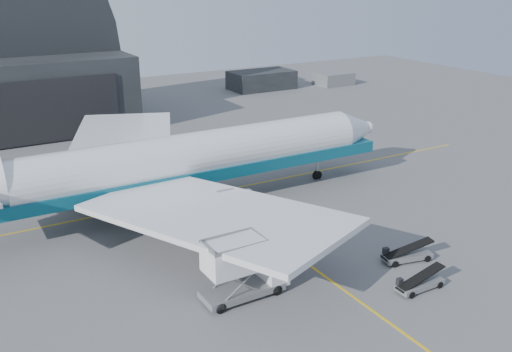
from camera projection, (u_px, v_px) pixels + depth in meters
ground at (308, 264)px, 50.72m from camera, size 200.00×200.00×0.00m
taxi_lines at (240, 215)px, 61.02m from camera, size 80.00×42.12×0.02m
distant_bldg_a at (262, 89)px, 127.33m from camera, size 14.00×8.00×4.00m
distant_bldg_b at (333, 85)px, 132.12m from camera, size 8.00×6.00×2.80m
airliner at (178, 162)px, 61.10m from camera, size 54.41×52.76×19.09m
catering_truck at (241, 270)px, 44.73m from camera, size 7.11×2.82×4.87m
pushback_tug at (267, 217)px, 58.91m from camera, size 4.35×3.27×1.80m
belt_loader_a at (419, 283)px, 46.48m from camera, size 4.57×1.63×1.74m
belt_loader_b at (406, 255)px, 51.11m from camera, size 4.94×2.50×1.84m
traffic_cone at (315, 222)px, 58.54m from camera, size 0.39×0.39×0.57m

